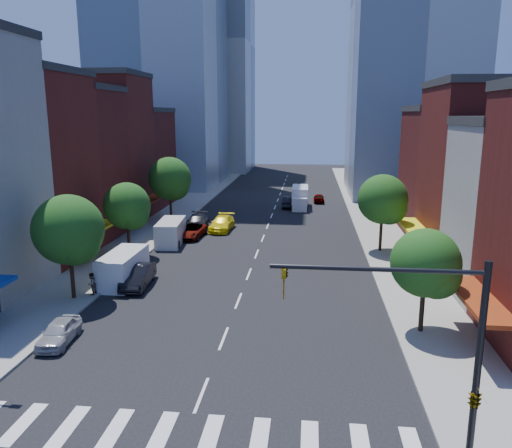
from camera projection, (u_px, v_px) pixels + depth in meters
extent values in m
plane|color=black|center=(202.00, 395.00, 23.10)|extent=(220.00, 220.00, 0.00)
cube|color=gray|center=(172.00, 216.00, 63.23)|extent=(5.00, 120.00, 0.15)
cube|color=gray|center=(373.00, 221.00, 60.60)|extent=(5.00, 120.00, 0.15)
cube|color=silver|center=(186.00, 435.00, 20.18)|extent=(19.00, 3.00, 0.01)
cube|color=maroon|center=(13.00, 170.00, 43.49)|extent=(12.00, 9.00, 16.00)
cube|color=#561715|center=(61.00, 166.00, 51.85)|extent=(12.00, 8.00, 15.00)
cube|color=maroon|center=(95.00, 150.00, 59.89)|extent=(12.00, 9.00, 17.00)
cube|color=#561715|center=(125.00, 160.00, 69.54)|extent=(12.00, 10.00, 13.00)
cube|color=maroon|center=(501.00, 177.00, 42.57)|extent=(12.00, 10.00, 15.00)
cube|color=#561715|center=(465.00, 175.00, 52.49)|extent=(12.00, 10.00, 13.00)
cube|color=#9EA5AD|center=(210.00, 44.00, 111.20)|extent=(18.00, 18.00, 56.00)
cylinder|color=black|center=(477.00, 375.00, 16.73)|extent=(0.24, 0.24, 8.00)
cylinder|color=black|center=(376.00, 269.00, 16.32)|extent=(7.00, 0.16, 0.16)
imported|color=gold|center=(285.00, 283.00, 16.77)|extent=(0.22, 0.18, 1.10)
imported|color=gold|center=(475.00, 397.00, 16.90)|extent=(0.48, 2.24, 0.90)
cylinder|color=black|center=(72.00, 271.00, 34.53)|extent=(0.28, 0.28, 3.92)
sphere|color=#1D4212|center=(68.00, 230.00, 33.90)|extent=(4.80, 4.80, 4.80)
sphere|color=#1D4212|center=(76.00, 241.00, 33.70)|extent=(3.36, 3.36, 3.36)
cylinder|color=black|center=(129.00, 235.00, 45.24)|extent=(0.28, 0.28, 3.64)
sphere|color=#1D4212|center=(127.00, 206.00, 44.66)|extent=(4.20, 4.20, 4.20)
sphere|color=#1D4212|center=(133.00, 214.00, 44.44)|extent=(2.94, 2.94, 2.94)
cylinder|color=black|center=(171.00, 205.00, 58.78)|extent=(0.28, 0.28, 4.20)
sphere|color=#1D4212|center=(170.00, 178.00, 58.10)|extent=(5.00, 5.00, 5.00)
sphere|color=#1D4212|center=(174.00, 185.00, 57.90)|extent=(3.50, 3.50, 3.50)
cylinder|color=black|center=(422.00, 304.00, 29.26)|extent=(0.28, 0.28, 3.36)
sphere|color=#1D4212|center=(425.00, 263.00, 28.71)|extent=(4.00, 4.00, 4.00)
sphere|color=#1D4212|center=(437.00, 275.00, 28.49)|extent=(2.80, 2.80, 2.80)
cylinder|color=black|center=(381.00, 230.00, 46.67)|extent=(0.28, 0.28, 3.92)
sphere|color=#1D4212|center=(383.00, 199.00, 46.04)|extent=(4.60, 4.60, 4.60)
sphere|color=#1D4212|center=(389.00, 207.00, 45.84)|extent=(3.22, 3.22, 3.22)
imported|color=#A8A7AC|center=(59.00, 332.00, 28.24)|extent=(1.86, 3.96, 1.31)
imported|color=black|center=(138.00, 276.00, 37.50)|extent=(2.13, 5.08, 1.63)
imported|color=#999999|center=(191.00, 231.00, 52.41)|extent=(2.68, 5.15, 1.39)
imported|color=black|center=(197.00, 222.00, 56.42)|extent=(2.84, 5.71, 1.59)
cube|color=white|center=(123.00, 268.00, 38.28)|extent=(2.32, 5.70, 2.39)
cube|color=black|center=(112.00, 272.00, 36.11)|extent=(2.11, 1.16, 1.02)
cylinder|color=black|center=(101.00, 285.00, 36.69)|extent=(0.29, 0.87, 0.86)
cylinder|color=black|center=(127.00, 287.00, 36.46)|extent=(0.29, 0.87, 0.86)
cylinder|color=black|center=(121.00, 270.00, 40.44)|extent=(0.29, 0.87, 0.86)
cylinder|color=black|center=(145.00, 270.00, 40.21)|extent=(0.29, 0.87, 0.86)
cube|color=silver|center=(171.00, 232.00, 49.87)|extent=(2.75, 5.79, 2.36)
cube|color=black|center=(167.00, 234.00, 47.72)|extent=(2.17, 1.31, 1.01)
cylinder|color=black|center=(157.00, 245.00, 48.20)|extent=(0.36, 0.88, 0.85)
cylinder|color=black|center=(178.00, 245.00, 48.17)|extent=(0.36, 0.88, 0.85)
cylinder|color=black|center=(165.00, 235.00, 51.92)|extent=(0.36, 0.88, 0.85)
cylinder|color=black|center=(184.00, 235.00, 51.89)|extent=(0.36, 0.88, 0.85)
imported|color=yellow|center=(222.00, 223.00, 55.70)|extent=(2.43, 5.52, 1.58)
imported|color=black|center=(289.00, 202.00, 69.51)|extent=(1.76, 4.74, 1.55)
imported|color=#999999|center=(319.00, 198.00, 73.39)|extent=(1.53, 3.78, 1.29)
cube|color=silver|center=(300.00, 197.00, 69.46)|extent=(2.23, 5.89, 2.89)
cube|color=silver|center=(300.00, 205.00, 66.22)|extent=(2.00, 1.65, 1.81)
cylinder|color=black|center=(292.00, 208.00, 67.14)|extent=(0.28, 0.82, 0.81)
cylinder|color=black|center=(307.00, 208.00, 66.95)|extent=(0.28, 0.82, 0.81)
cylinder|color=black|center=(293.00, 203.00, 71.09)|extent=(0.28, 0.82, 0.81)
cylinder|color=black|center=(307.00, 203.00, 70.90)|extent=(0.28, 0.82, 0.81)
imported|color=#999999|center=(91.00, 284.00, 35.39)|extent=(0.71, 0.85, 1.59)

